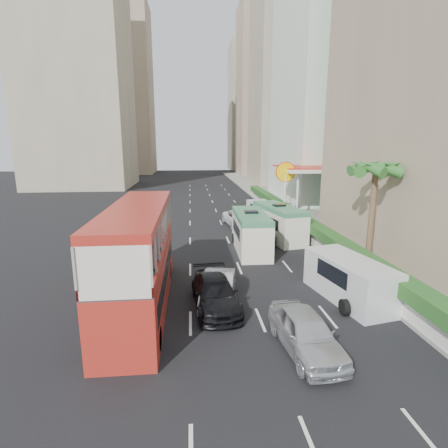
{
  "coord_description": "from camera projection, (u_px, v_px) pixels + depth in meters",
  "views": [
    {
      "loc": [
        -3.47,
        -16.46,
        7.81
      ],
      "look_at": [
        -1.5,
        4.0,
        3.2
      ],
      "focal_mm": 28.0,
      "sensor_mm": 36.0,
      "label": 1
    }
  ],
  "objects": [
    {
      "name": "tower_left_b",
      "position": [
        123.0,
        91.0,
        98.35
      ],
      "size": [
        16.0,
        16.0,
        46.0
      ],
      "primitive_type": "cube",
      "color": "tan",
      "rests_on": "ground"
    },
    {
      "name": "panel_van_near",
      "position": [
        349.0,
        279.0,
        18.03
      ],
      "size": [
        3.18,
        5.72,
        2.16
      ],
      "primitive_type": "cube",
      "rotation": [
        0.0,
        0.0,
        0.2
      ],
      "color": "silver",
      "rests_on": "ground"
    },
    {
      "name": "kerb_wall",
      "position": [
        297.0,
        225.0,
        32.05
      ],
      "size": [
        0.3,
        44.0,
        1.0
      ],
      "primitive_type": "cube",
      "color": "silver",
      "rests_on": "sidewalk"
    },
    {
      "name": "tower_far_b",
      "position": [
        251.0,
        108.0,
        116.25
      ],
      "size": [
        14.0,
        14.0,
        40.0
      ],
      "primitive_type": "cube",
      "color": "#B2A48C",
      "rests_on": "ground"
    },
    {
      "name": "ground_plane",
      "position": [
        260.0,
        301.0,
        18.02
      ],
      "size": [
        200.0,
        200.0,
        0.0
      ],
      "primitive_type": "plane",
      "color": "black",
      "rests_on": "ground"
    },
    {
      "name": "car_silver_lane_a",
      "position": [
        218.0,
        301.0,
        17.95
      ],
      "size": [
        2.26,
        4.6,
        1.45
      ],
      "primitive_type": "imported",
      "rotation": [
        0.0,
        0.0,
        -0.17
      ],
      "color": "silver",
      "rests_on": "ground"
    },
    {
      "name": "double_decker_bus",
      "position": [
        140.0,
        257.0,
        16.9
      ],
      "size": [
        2.5,
        11.0,
        5.06
      ],
      "primitive_type": "cube",
      "color": "#B3271D",
      "rests_on": "ground"
    },
    {
      "name": "tower_far_a",
      "position": [
        264.0,
        92.0,
        94.44
      ],
      "size": [
        14.0,
        14.0,
        44.0
      ],
      "primitive_type": "cube",
      "color": "tan",
      "rests_on": "ground"
    },
    {
      "name": "minibus_near",
      "position": [
        251.0,
        232.0,
        26.34
      ],
      "size": [
        2.32,
        6.62,
        2.92
      ],
      "primitive_type": "cube",
      "rotation": [
        0.0,
        0.0,
        -0.02
      ],
      "color": "silver",
      "rests_on": "ground"
    },
    {
      "name": "van_asset",
      "position": [
        239.0,
        226.0,
        35.0
      ],
      "size": [
        3.13,
        5.51,
        1.45
      ],
      "primitive_type": "imported",
      "rotation": [
        0.0,
        0.0,
        0.14
      ],
      "color": "silver",
      "rests_on": "ground"
    },
    {
      "name": "car_black",
      "position": [
        215.0,
        307.0,
        17.34
      ],
      "size": [
        2.45,
        5.24,
        1.48
      ],
      "primitive_type": "imported",
      "rotation": [
        0.0,
        0.0,
        0.08
      ],
      "color": "black",
      "rests_on": "ground"
    },
    {
      "name": "car_silver_lane_b",
      "position": [
        305.0,
        350.0,
        13.64
      ],
      "size": [
        2.32,
        4.77,
        1.57
      ],
      "primitive_type": "imported",
      "rotation": [
        0.0,
        0.0,
        0.1
      ],
      "color": "silver",
      "rests_on": "ground"
    },
    {
      "name": "tower_left_a",
      "position": [
        74.0,
        44.0,
        63.51
      ],
      "size": [
        18.0,
        18.0,
        52.0
      ],
      "primitive_type": "cube",
      "color": "#B2A48C",
      "rests_on": "ground"
    },
    {
      "name": "panel_van_far",
      "position": [
        264.0,
        213.0,
        36.2
      ],
      "size": [
        2.87,
        5.45,
        2.07
      ],
      "primitive_type": "cube",
      "rotation": [
        0.0,
        0.0,
        0.16
      ],
      "color": "silver",
      "rests_on": "ground"
    },
    {
      "name": "shell_station",
      "position": [
        306.0,
        190.0,
        40.69
      ],
      "size": [
        6.5,
        8.0,
        5.5
      ],
      "primitive_type": "cube",
      "color": "silver",
      "rests_on": "ground"
    },
    {
      "name": "sidewalk",
      "position": [
        292.0,
        210.0,
        43.12
      ],
      "size": [
        6.0,
        120.0,
        0.18
      ],
      "primitive_type": "cube",
      "color": "#99968C",
      "rests_on": "ground"
    },
    {
      "name": "palm_tree",
      "position": [
        371.0,
        218.0,
        21.89
      ],
      "size": [
        0.36,
        0.36,
        6.4
      ],
      "primitive_type": "cylinder",
      "color": "brown",
      "rests_on": "sidewalk"
    },
    {
      "name": "hedge",
      "position": [
        297.0,
        216.0,
        31.86
      ],
      "size": [
        1.1,
        44.0,
        0.7
      ],
      "primitive_type": "cube",
      "color": "#2D6626",
      "rests_on": "kerb_wall"
    },
    {
      "name": "minibus_far",
      "position": [
        279.0,
        223.0,
        29.61
      ],
      "size": [
        3.44,
        6.78,
        2.87
      ],
      "primitive_type": "cube",
      "rotation": [
        0.0,
        0.0,
        0.21
      ],
      "color": "silver",
      "rests_on": "ground"
    },
    {
      "name": "tower_mid",
      "position": [
        294.0,
        59.0,
        70.57
      ],
      "size": [
        16.0,
        16.0,
        50.0
      ],
      "primitive_type": "cube",
      "color": "#B2A48C",
      "rests_on": "ground"
    }
  ]
}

